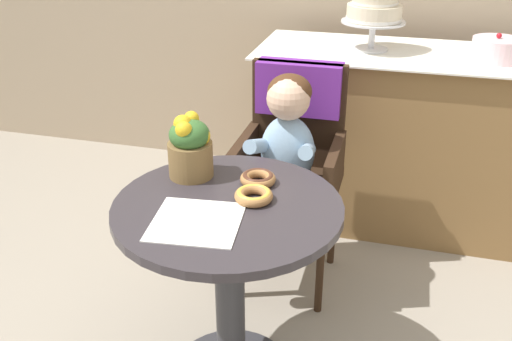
{
  "coord_description": "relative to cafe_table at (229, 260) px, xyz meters",
  "views": [
    {
      "loc": [
        0.49,
        -1.46,
        1.6
      ],
      "look_at": [
        0.05,
        0.15,
        0.77
      ],
      "focal_mm": 40.17,
      "sensor_mm": 36.0,
      "label": 1
    }
  ],
  "objects": [
    {
      "name": "flower_vase",
      "position": [
        -0.18,
        0.15,
        0.32
      ],
      "size": [
        0.15,
        0.15,
        0.22
      ],
      "color": "brown",
      "rests_on": "cafe_table"
    },
    {
      "name": "round_layer_cake",
      "position": [
        0.86,
        1.25,
        0.44
      ],
      "size": [
        0.22,
        0.22,
        0.12
      ],
      "color": "silver",
      "rests_on": "display_counter"
    },
    {
      "name": "display_counter",
      "position": [
        0.55,
        1.3,
        -0.05
      ],
      "size": [
        1.56,
        0.62,
        0.9
      ],
      "color": "olive",
      "rests_on": "ground"
    },
    {
      "name": "paper_napkin",
      "position": [
        -0.06,
        -0.13,
        0.21
      ],
      "size": [
        0.28,
        0.28,
        0.0
      ],
      "primitive_type": "cube",
      "rotation": [
        0.0,
        0.0,
        0.11
      ],
      "color": "white",
      "rests_on": "cafe_table"
    },
    {
      "name": "tiered_cake_stand",
      "position": [
        0.31,
        1.3,
        0.59
      ],
      "size": [
        0.3,
        0.3,
        0.33
      ],
      "color": "silver",
      "rests_on": "display_counter"
    },
    {
      "name": "cafe_table",
      "position": [
        0.0,
        0.0,
        0.0
      ],
      "size": [
        0.72,
        0.72,
        0.72
      ],
      "color": "#332D33",
      "rests_on": "ground"
    },
    {
      "name": "donut_mid",
      "position": [
        0.07,
        0.04,
        0.23
      ],
      "size": [
        0.12,
        0.12,
        0.03
      ],
      "color": "#AD7542",
      "rests_on": "cafe_table"
    },
    {
      "name": "donut_front",
      "position": [
        0.05,
        0.16,
        0.23
      ],
      "size": [
        0.12,
        0.12,
        0.04
      ],
      "color": "#AD7542",
      "rests_on": "cafe_table"
    },
    {
      "name": "wicker_chair",
      "position": [
        0.06,
        0.72,
        0.13
      ],
      "size": [
        0.42,
        0.45,
        0.95
      ],
      "rotation": [
        0.0,
        0.0,
        -0.11
      ],
      "color": "#332114",
      "rests_on": "ground"
    },
    {
      "name": "seated_child",
      "position": [
        0.06,
        0.56,
        0.17
      ],
      "size": [
        0.27,
        0.32,
        0.73
      ],
      "color": "#8CADCC",
      "rests_on": "ground"
    }
  ]
}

